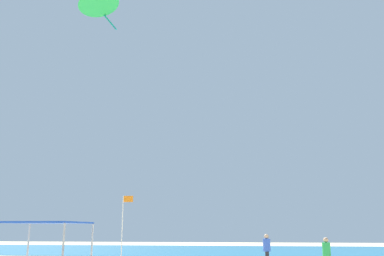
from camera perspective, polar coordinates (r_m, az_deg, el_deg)
The scene contains 6 objects.
ocean_strip at distance 45.74m, azimuth 4.02°, elevation -16.05°, with size 110.00×22.39×0.03m, color #1E6B93.
canopy_tent at distance 16.60m, azimuth -19.07°, elevation -12.32°, with size 2.66×2.69×2.44m.
person_near_tent at distance 23.94m, azimuth 17.63°, elevation -15.55°, with size 0.42×0.42×1.75m.
person_leftmost at distance 26.93m, azimuth 10.02°, elevation -15.50°, with size 0.44×0.50×1.87m.
banner_flag at distance 24.99m, azimuth -9.21°, elevation -12.72°, with size 0.61×0.06×4.03m.
kite_delta_green at distance 32.98m, azimuth -12.49°, elevation 16.28°, with size 3.87×3.85×2.57m.
Camera 1 is at (2.77, -16.34, 2.20)m, focal length 39.70 mm.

